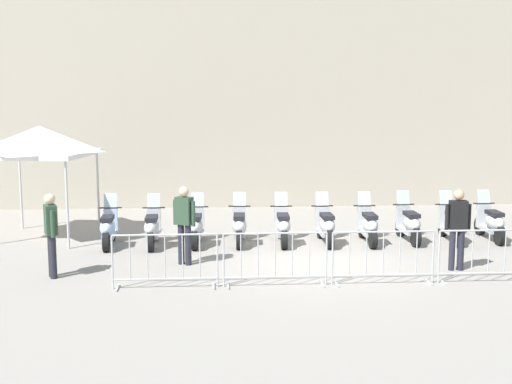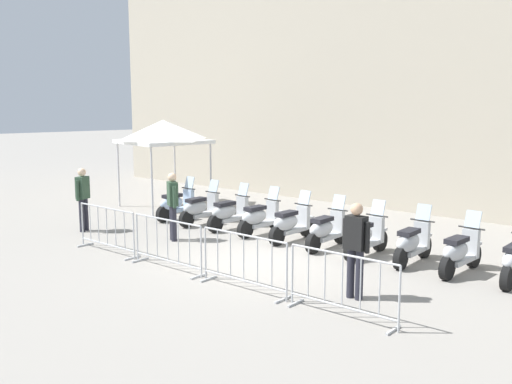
{
  "view_description": "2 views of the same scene",
  "coord_description": "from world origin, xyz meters",
  "px_view_note": "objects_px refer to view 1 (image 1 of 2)",
  "views": [
    {
      "loc": [
        0.15,
        -14.41,
        3.7
      ],
      "look_at": [
        -1.52,
        1.91,
        1.28
      ],
      "focal_mm": 46.36,
      "sensor_mm": 36.0,
      "label": 1
    },
    {
      "loc": [
        9.35,
        -8.03,
        3.44
      ],
      "look_at": [
        -1.38,
        1.01,
        1.27
      ],
      "focal_mm": 40.17,
      "sensor_mm": 36.0,
      "label": 2
    }
  ],
  "objects_px": {
    "motorcycle_3": "(239,226)",
    "motorcycle_5": "(326,226)",
    "officer_near_row_end": "(184,221)",
    "barrier_segment_0": "(165,262)",
    "barrier_segment_2": "(383,258)",
    "motorcycle_0": "(109,228)",
    "motorcycle_2": "(196,227)",
    "motorcycle_9": "(491,223)",
    "officer_by_barriers": "(458,225)",
    "motorcycle_8": "(451,224)",
    "motorcycle_4": "(283,226)",
    "motorcycle_6": "(368,226)",
    "barrier_segment_1": "(275,260)",
    "barrier_segment_3": "(489,256)",
    "canopy_tent": "(40,141)",
    "motorcycle_1": "(152,228)",
    "officer_mid_plaza": "(51,230)",
    "motorcycle_7": "(409,224)"
  },
  "relations": [
    {
      "from": "motorcycle_5",
      "to": "motorcycle_9",
      "type": "height_order",
      "value": "same"
    },
    {
      "from": "barrier_segment_1",
      "to": "canopy_tent",
      "type": "xyz_separation_m",
      "value": [
        -6.32,
        3.75,
        1.99
      ]
    },
    {
      "from": "barrier_segment_1",
      "to": "motorcycle_8",
      "type": "bearing_deg",
      "value": 46.31
    },
    {
      "from": "motorcycle_9",
      "to": "motorcycle_2",
      "type": "bearing_deg",
      "value": -170.13
    },
    {
      "from": "motorcycle_8",
      "to": "motorcycle_9",
      "type": "relative_size",
      "value": 1.0
    },
    {
      "from": "motorcycle_3",
      "to": "officer_near_row_end",
      "type": "xyz_separation_m",
      "value": [
        -0.94,
        -2.07,
        0.53
      ]
    },
    {
      "from": "officer_by_barriers",
      "to": "motorcycle_7",
      "type": "bearing_deg",
      "value": 103.96
    },
    {
      "from": "motorcycle_1",
      "to": "officer_near_row_end",
      "type": "height_order",
      "value": "officer_near_row_end"
    },
    {
      "from": "motorcycle_3",
      "to": "barrier_segment_2",
      "type": "height_order",
      "value": "motorcycle_3"
    },
    {
      "from": "canopy_tent",
      "to": "motorcycle_8",
      "type": "bearing_deg",
      "value": 3.22
    },
    {
      "from": "motorcycle_3",
      "to": "motorcycle_8",
      "type": "height_order",
      "value": "same"
    },
    {
      "from": "motorcycle_7",
      "to": "barrier_segment_2",
      "type": "bearing_deg",
      "value": -104.29
    },
    {
      "from": "motorcycle_3",
      "to": "officer_mid_plaza",
      "type": "relative_size",
      "value": 1.0
    },
    {
      "from": "motorcycle_3",
      "to": "motorcycle_4",
      "type": "height_order",
      "value": "same"
    },
    {
      "from": "barrier_segment_0",
      "to": "barrier_segment_3",
      "type": "bearing_deg",
      "value": 9.64
    },
    {
      "from": "motorcycle_5",
      "to": "motorcycle_7",
      "type": "xyz_separation_m",
      "value": [
        2.1,
        0.45,
        0.0
      ]
    },
    {
      "from": "officer_mid_plaza",
      "to": "motorcycle_0",
      "type": "bearing_deg",
      "value": 84.76
    },
    {
      "from": "motorcycle_0",
      "to": "motorcycle_6",
      "type": "height_order",
      "value": "same"
    },
    {
      "from": "motorcycle_4",
      "to": "motorcycle_8",
      "type": "xyz_separation_m",
      "value": [
        4.23,
        0.71,
        0.0
      ]
    },
    {
      "from": "motorcycle_4",
      "to": "barrier_segment_2",
      "type": "xyz_separation_m",
      "value": [
        2.18,
        -3.27,
        0.07
      ]
    },
    {
      "from": "motorcycle_3",
      "to": "motorcycle_5",
      "type": "bearing_deg",
      "value": 6.96
    },
    {
      "from": "officer_near_row_end",
      "to": "barrier_segment_0",
      "type": "bearing_deg",
      "value": -89.99
    },
    {
      "from": "canopy_tent",
      "to": "motorcycle_1",
      "type": "bearing_deg",
      "value": -12.53
    },
    {
      "from": "barrier_segment_0",
      "to": "officer_by_barriers",
      "type": "distance_m",
      "value": 6.16
    },
    {
      "from": "barrier_segment_0",
      "to": "officer_near_row_end",
      "type": "relative_size",
      "value": 1.16
    },
    {
      "from": "officer_near_row_end",
      "to": "motorcycle_4",
      "type": "bearing_deg",
      "value": 47.38
    },
    {
      "from": "motorcycle_8",
      "to": "officer_near_row_end",
      "type": "height_order",
      "value": "officer_near_row_end"
    },
    {
      "from": "barrier_segment_0",
      "to": "motorcycle_1",
      "type": "bearing_deg",
      "value": 108.58
    },
    {
      "from": "officer_near_row_end",
      "to": "barrier_segment_3",
      "type": "bearing_deg",
      "value": -6.61
    },
    {
      "from": "motorcycle_5",
      "to": "barrier_segment_1",
      "type": "distance_m",
      "value": 3.9
    },
    {
      "from": "motorcycle_1",
      "to": "motorcycle_6",
      "type": "xyz_separation_m",
      "value": [
        5.29,
        0.85,
        0.0
      ]
    },
    {
      "from": "motorcycle_0",
      "to": "motorcycle_2",
      "type": "distance_m",
      "value": 2.14
    },
    {
      "from": "motorcycle_6",
      "to": "officer_near_row_end",
      "type": "bearing_deg",
      "value": -149.11
    },
    {
      "from": "motorcycle_5",
      "to": "barrier_segment_0",
      "type": "height_order",
      "value": "motorcycle_5"
    },
    {
      "from": "motorcycle_0",
      "to": "motorcycle_3",
      "type": "height_order",
      "value": "same"
    },
    {
      "from": "motorcycle_7",
      "to": "barrier_segment_1",
      "type": "distance_m",
      "value": 5.23
    },
    {
      "from": "motorcycle_1",
      "to": "barrier_segment_2",
      "type": "bearing_deg",
      "value": -26.88
    },
    {
      "from": "motorcycle_5",
      "to": "barrier_segment_2",
      "type": "xyz_separation_m",
      "value": [
        1.11,
        -3.42,
        0.07
      ]
    },
    {
      "from": "motorcycle_6",
      "to": "barrier_segment_0",
      "type": "xyz_separation_m",
      "value": [
        -4.14,
        -4.27,
        0.07
      ]
    },
    {
      "from": "motorcycle_8",
      "to": "motorcycle_9",
      "type": "distance_m",
      "value": 1.08
    },
    {
      "from": "motorcycle_9",
      "to": "officer_by_barriers",
      "type": "bearing_deg",
      "value": -115.5
    },
    {
      "from": "motorcycle_2",
      "to": "motorcycle_3",
      "type": "relative_size",
      "value": 1.0
    },
    {
      "from": "motorcycle_3",
      "to": "motorcycle_7",
      "type": "relative_size",
      "value": 1.01
    },
    {
      "from": "barrier_segment_0",
      "to": "barrier_segment_1",
      "type": "bearing_deg",
      "value": 9.64
    },
    {
      "from": "motorcycle_5",
      "to": "barrier_segment_0",
      "type": "distance_m",
      "value": 5.15
    },
    {
      "from": "motorcycle_6",
      "to": "officer_near_row_end",
      "type": "xyz_separation_m",
      "value": [
        -4.14,
        -2.48,
        0.53
      ]
    },
    {
      "from": "officer_by_barriers",
      "to": "canopy_tent",
      "type": "distance_m",
      "value": 10.41
    },
    {
      "from": "motorcycle_1",
      "to": "officer_near_row_end",
      "type": "distance_m",
      "value": 2.06
    },
    {
      "from": "motorcycle_2",
      "to": "motorcycle_6",
      "type": "bearing_deg",
      "value": 8.05
    },
    {
      "from": "officer_near_row_end",
      "to": "officer_by_barriers",
      "type": "distance_m",
      "value": 5.84
    }
  ]
}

